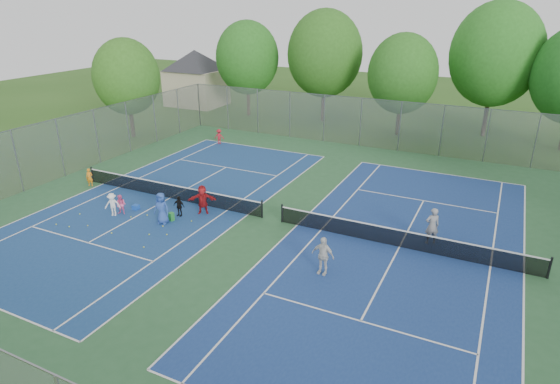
% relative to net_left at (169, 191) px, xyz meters
% --- Properties ---
extents(ground, '(120.00, 120.00, 0.00)m').
position_rel_net_left_xyz_m(ground, '(7.00, 0.00, -0.46)').
color(ground, '#2C551A').
rests_on(ground, ground).
extents(court_pad, '(32.00, 32.00, 0.01)m').
position_rel_net_left_xyz_m(court_pad, '(7.00, 0.00, -0.45)').
color(court_pad, '#2A5932').
rests_on(court_pad, ground).
extents(court_left, '(10.97, 23.77, 0.01)m').
position_rel_net_left_xyz_m(court_left, '(0.00, 0.00, -0.44)').
color(court_left, navy).
rests_on(court_left, court_pad).
extents(court_right, '(10.97, 23.77, 0.01)m').
position_rel_net_left_xyz_m(court_right, '(14.00, 0.00, -0.44)').
color(court_right, navy).
rests_on(court_right, court_pad).
extents(net_left, '(12.87, 0.10, 0.91)m').
position_rel_net_left_xyz_m(net_left, '(0.00, 0.00, 0.00)').
color(net_left, black).
rests_on(net_left, ground).
extents(net_right, '(12.87, 0.10, 0.91)m').
position_rel_net_left_xyz_m(net_right, '(14.00, 0.00, 0.00)').
color(net_right, black).
rests_on(net_right, ground).
extents(fence_north, '(32.00, 0.10, 4.00)m').
position_rel_net_left_xyz_m(fence_north, '(7.00, 16.00, 1.54)').
color(fence_north, gray).
rests_on(fence_north, ground).
extents(fence_west, '(0.10, 32.00, 4.00)m').
position_rel_net_left_xyz_m(fence_west, '(-9.00, 0.00, 1.54)').
color(fence_west, gray).
rests_on(fence_west, ground).
extents(house, '(11.03, 11.03, 7.30)m').
position_rel_net_left_xyz_m(house, '(-15.00, 24.00, 3.76)').
color(house, '#B7A88C').
rests_on(house, ground).
extents(tree_nw, '(6.40, 6.40, 9.58)m').
position_rel_net_left_xyz_m(tree_nw, '(-7.00, 22.00, 5.44)').
color(tree_nw, '#443326').
rests_on(tree_nw, ground).
extents(tree_nl, '(7.20, 7.20, 10.69)m').
position_rel_net_left_xyz_m(tree_nl, '(1.00, 23.00, 6.09)').
color(tree_nl, '#443326').
rests_on(tree_nl, ground).
extents(tree_nc, '(6.00, 6.00, 8.85)m').
position_rel_net_left_xyz_m(tree_nc, '(9.00, 21.00, 4.94)').
color(tree_nc, '#443326').
rests_on(tree_nc, ground).
extents(tree_nr, '(7.60, 7.60, 11.42)m').
position_rel_net_left_xyz_m(tree_nr, '(16.00, 24.00, 6.59)').
color(tree_nr, '#443326').
rests_on(tree_nr, ground).
extents(tree_side_w, '(5.60, 5.60, 8.47)m').
position_rel_net_left_xyz_m(tree_side_w, '(-12.00, 10.00, 4.79)').
color(tree_side_w, '#443326').
rests_on(tree_side_w, ground).
extents(ball_crate, '(0.35, 0.35, 0.28)m').
position_rel_net_left_xyz_m(ball_crate, '(-0.71, -2.20, -0.31)').
color(ball_crate, '#184BB6').
rests_on(ball_crate, ground).
extents(ball_hopper, '(0.30, 0.30, 0.48)m').
position_rel_net_left_xyz_m(ball_hopper, '(2.11, -2.50, -0.21)').
color(ball_hopper, green).
rests_on(ball_hopper, ground).
extents(student_a, '(0.51, 0.43, 1.18)m').
position_rel_net_left_xyz_m(student_a, '(-5.97, -0.60, 0.14)').
color(student_a, orange).
rests_on(student_a, ground).
extents(student_b, '(0.65, 0.56, 1.16)m').
position_rel_net_left_xyz_m(student_b, '(-0.96, -3.03, 0.12)').
color(student_b, pink).
rests_on(student_b, ground).
extents(student_c, '(1.00, 0.87, 1.34)m').
position_rel_net_left_xyz_m(student_c, '(-1.24, -3.38, 0.22)').
color(student_c, white).
rests_on(student_c, ground).
extents(student_d, '(0.71, 0.33, 1.18)m').
position_rel_net_left_xyz_m(student_d, '(2.10, -1.79, 0.14)').
color(student_d, black).
rests_on(student_d, ground).
extents(student_e, '(0.94, 0.69, 1.76)m').
position_rel_net_left_xyz_m(student_e, '(1.86, -2.94, 0.42)').
color(student_e, '#2A4C9B').
rests_on(student_e, ground).
extents(student_f, '(1.61, 1.18, 1.68)m').
position_rel_net_left_xyz_m(student_f, '(3.10, -0.92, 0.39)').
color(student_f, maroon).
rests_on(student_f, ground).
extents(child_far_baseline, '(0.91, 0.67, 1.26)m').
position_rel_net_left_xyz_m(child_far_baseline, '(-3.82, 11.41, 0.18)').
color(child_far_baseline, '#AD1825').
rests_on(child_far_baseline, ground).
extents(instructor, '(0.83, 0.74, 1.90)m').
position_rel_net_left_xyz_m(instructor, '(15.26, 1.08, 0.50)').
color(instructor, gray).
rests_on(instructor, ground).
extents(teen_court_b, '(1.07, 0.51, 1.79)m').
position_rel_net_left_xyz_m(teen_court_b, '(11.47, -3.89, 0.44)').
color(teen_court_b, silver).
rests_on(teen_court_b, ground).
extents(tennis_ball_0, '(0.07, 0.07, 0.07)m').
position_rel_net_left_xyz_m(tennis_ball_0, '(2.17, -3.32, -0.42)').
color(tennis_ball_0, yellow).
rests_on(tennis_ball_0, ground).
extents(tennis_ball_1, '(0.07, 0.07, 0.07)m').
position_rel_net_left_xyz_m(tennis_ball_1, '(2.83, -5.57, -0.42)').
color(tennis_ball_1, yellow).
rests_on(tennis_ball_1, ground).
extents(tennis_ball_2, '(0.07, 0.07, 0.07)m').
position_rel_net_left_xyz_m(tennis_ball_2, '(2.16, -4.41, -0.42)').
color(tennis_ball_2, '#B6D832').
rests_on(tennis_ball_2, ground).
extents(tennis_ball_3, '(0.07, 0.07, 0.07)m').
position_rel_net_left_xyz_m(tennis_ball_3, '(-3.04, -4.16, -0.42)').
color(tennis_ball_3, '#BFDC33').
rests_on(tennis_ball_3, ground).
extents(tennis_ball_4, '(0.07, 0.07, 0.07)m').
position_rel_net_left_xyz_m(tennis_ball_4, '(0.48, -2.61, -0.42)').
color(tennis_ball_4, gold).
rests_on(tennis_ball_4, ground).
extents(tennis_ball_5, '(0.07, 0.07, 0.07)m').
position_rel_net_left_xyz_m(tennis_ball_5, '(-0.17, -3.19, -0.42)').
color(tennis_ball_5, '#B3D030').
rests_on(tennis_ball_5, ground).
extents(tennis_ball_6, '(0.07, 0.07, 0.07)m').
position_rel_net_left_xyz_m(tennis_ball_6, '(2.98, -4.01, -0.42)').
color(tennis_ball_6, '#CBD230').
rests_on(tennis_ball_6, ground).
extents(tennis_ball_7, '(0.07, 0.07, 0.07)m').
position_rel_net_left_xyz_m(tennis_ball_7, '(-1.48, -5.05, -0.42)').
color(tennis_ball_7, yellow).
rests_on(tennis_ball_7, ground).
extents(tennis_ball_8, '(0.07, 0.07, 0.07)m').
position_rel_net_left_xyz_m(tennis_ball_8, '(-3.11, -5.68, -0.42)').
color(tennis_ball_8, yellow).
rests_on(tennis_ball_8, ground).
extents(tennis_ball_9, '(0.07, 0.07, 0.07)m').
position_rel_net_left_xyz_m(tennis_ball_9, '(3.17, -2.15, -0.42)').
color(tennis_ball_9, '#BBD531').
rests_on(tennis_ball_9, ground).
extents(tennis_ball_10, '(0.07, 0.07, 0.07)m').
position_rel_net_left_xyz_m(tennis_ball_10, '(0.31, -5.14, -0.42)').
color(tennis_ball_10, yellow).
rests_on(tennis_ball_10, ground).
extents(tennis_ball_11, '(0.07, 0.07, 0.07)m').
position_rel_net_left_xyz_m(tennis_ball_11, '(-2.25, -5.58, -0.42)').
color(tennis_ball_11, '#D1F238').
rests_on(tennis_ball_11, ground).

